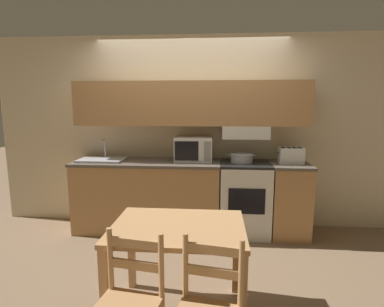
{
  "coord_description": "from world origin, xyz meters",
  "views": [
    {
      "loc": [
        0.33,
        -4.03,
        1.65
      ],
      "look_at": [
        0.05,
        -0.54,
        1.08
      ],
      "focal_mm": 28.0,
      "sensor_mm": 36.0,
      "label": 1
    }
  ],
  "objects_px": {
    "sink_basin": "(102,159)",
    "dining_table": "(178,239)",
    "toaster": "(291,155)",
    "stove_range": "(244,198)",
    "microwave": "(194,149)",
    "cooking_pot": "(242,158)"
  },
  "relations": [
    {
      "from": "stove_range",
      "to": "dining_table",
      "type": "distance_m",
      "value": 1.74
    },
    {
      "from": "microwave",
      "to": "dining_table",
      "type": "distance_m",
      "value": 1.74
    },
    {
      "from": "sink_basin",
      "to": "dining_table",
      "type": "bearing_deg",
      "value": -52.95
    },
    {
      "from": "toaster",
      "to": "sink_basin",
      "type": "xyz_separation_m",
      "value": [
        -2.42,
        -0.01,
        -0.08
      ]
    },
    {
      "from": "stove_range",
      "to": "sink_basin",
      "type": "relative_size",
      "value": 1.6
    },
    {
      "from": "cooking_pot",
      "to": "toaster",
      "type": "xyz_separation_m",
      "value": [
        0.61,
        -0.01,
        0.04
      ]
    },
    {
      "from": "microwave",
      "to": "dining_table",
      "type": "xyz_separation_m",
      "value": [
        0.0,
        -1.68,
        -0.45
      ]
    },
    {
      "from": "cooking_pot",
      "to": "sink_basin",
      "type": "distance_m",
      "value": 1.82
    },
    {
      "from": "cooking_pot",
      "to": "microwave",
      "type": "bearing_deg",
      "value": 174.25
    },
    {
      "from": "toaster",
      "to": "sink_basin",
      "type": "relative_size",
      "value": 0.53
    },
    {
      "from": "stove_range",
      "to": "toaster",
      "type": "height_order",
      "value": "toaster"
    },
    {
      "from": "sink_basin",
      "to": "dining_table",
      "type": "distance_m",
      "value": 2.03
    },
    {
      "from": "stove_range",
      "to": "dining_table",
      "type": "relative_size",
      "value": 0.92
    },
    {
      "from": "stove_range",
      "to": "dining_table",
      "type": "height_order",
      "value": "stove_range"
    },
    {
      "from": "microwave",
      "to": "cooking_pot",
      "type": "bearing_deg",
      "value": -5.75
    },
    {
      "from": "stove_range",
      "to": "toaster",
      "type": "relative_size",
      "value": 3.03
    },
    {
      "from": "toaster",
      "to": "dining_table",
      "type": "distance_m",
      "value": 2.05
    },
    {
      "from": "stove_range",
      "to": "microwave",
      "type": "relative_size",
      "value": 1.94
    },
    {
      "from": "sink_basin",
      "to": "dining_table",
      "type": "relative_size",
      "value": 0.57
    },
    {
      "from": "microwave",
      "to": "toaster",
      "type": "bearing_deg",
      "value": -3.32
    },
    {
      "from": "stove_range",
      "to": "sink_basin",
      "type": "bearing_deg",
      "value": 179.99
    },
    {
      "from": "dining_table",
      "to": "toaster",
      "type": "bearing_deg",
      "value": 52.91
    }
  ]
}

